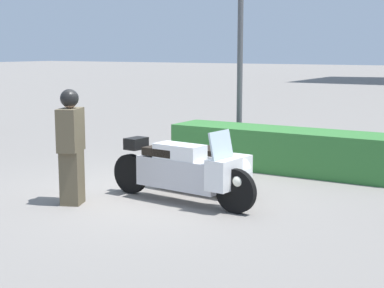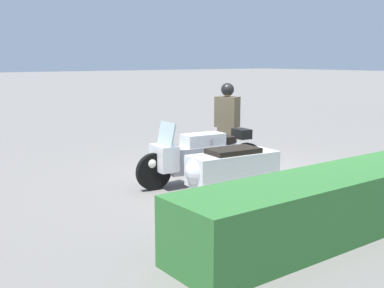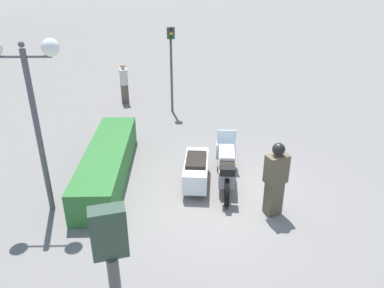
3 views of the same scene
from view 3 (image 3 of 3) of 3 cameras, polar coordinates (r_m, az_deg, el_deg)
The scene contains 7 objects.
ground_plane at distance 8.98m, azimuth 4.80°, elevation -8.43°, with size 160.00×160.00×0.00m, color slate.
police_motorcycle at distance 9.45m, azimuth 2.75°, elevation -3.25°, with size 2.61×1.46×1.15m.
officer_rider at distance 8.22m, azimuth 12.61°, elevation -5.00°, with size 0.44×0.54×1.72m.
hedge_bush_curbside at distance 9.95m, azimuth -12.74°, elevation -2.75°, with size 4.41×0.99×0.79m, color #337033.
twin_lamp_post at distance 8.04m, azimuth -23.63°, elevation 8.52°, with size 0.35×1.41×3.79m.
traffic_light_near at distance 13.71m, azimuth -3.18°, elevation 13.07°, with size 0.22×0.28×3.11m.
pedestrian_bystander at distance 15.30m, azimuth -10.30°, elevation 9.07°, with size 0.50×0.38×1.58m.
Camera 3 is at (-7.41, 0.95, 4.98)m, focal length 35.00 mm.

